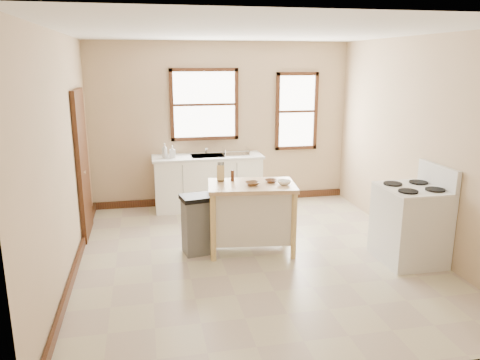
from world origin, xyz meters
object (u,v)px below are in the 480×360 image
at_px(soap_bottle_b, 172,152).
at_px(trash_bin, 197,224).
at_px(dish_rack, 236,152).
at_px(kitchen_island, 251,217).
at_px(bowl_a, 252,184).
at_px(soap_bottle_a, 165,151).
at_px(knife_block, 221,174).
at_px(pepper_grinder, 232,176).
at_px(bowl_b, 271,181).
at_px(gas_stove, 411,214).
at_px(bowl_c, 284,183).

xyz_separation_m(soap_bottle_b, trash_bin, (0.18, -1.87, -0.63)).
height_order(dish_rack, kitchen_island, dish_rack).
height_order(bowl_a, trash_bin, bowl_a).
height_order(soap_bottle_a, knife_block, soap_bottle_a).
bearing_deg(pepper_grinder, soap_bottle_b, 111.35).
height_order(kitchen_island, pepper_grinder, pepper_grinder).
relative_size(soap_bottle_a, pepper_grinder, 1.60).
bearing_deg(dish_rack, kitchen_island, -70.39).
height_order(pepper_grinder, bowl_a, pepper_grinder).
bearing_deg(kitchen_island, bowl_b, 13.32).
height_order(knife_block, bowl_b, knife_block).
xyz_separation_m(bowl_b, gas_stove, (1.61, -0.75, -0.32)).
bearing_deg(bowl_b, bowl_c, -47.44).
bearing_deg(bowl_a, trash_bin, 169.97).
relative_size(soap_bottle_a, dish_rack, 0.55).
bearing_deg(soap_bottle_b, kitchen_island, -68.68).
relative_size(dish_rack, knife_block, 2.17).
relative_size(soap_bottle_b, gas_stove, 0.16).
relative_size(knife_block, bowl_b, 1.30).
bearing_deg(bowl_c, soap_bottle_a, 124.97).
bearing_deg(knife_block, soap_bottle_a, 121.16).
distance_m(kitchen_island, bowl_c, 0.65).
height_order(soap_bottle_a, pepper_grinder, soap_bottle_a).
distance_m(soap_bottle_a, bowl_a, 2.23).
distance_m(kitchen_island, gas_stove, 2.02).
distance_m(pepper_grinder, trash_bin, 0.79).
height_order(kitchen_island, trash_bin, kitchen_island).
distance_m(soap_bottle_b, bowl_b, 2.23).
xyz_separation_m(soap_bottle_b, gas_stove, (2.77, -2.65, -0.40)).
height_order(kitchen_island, knife_block, knife_block).
bearing_deg(gas_stove, dish_rack, 122.49).
height_order(soap_bottle_a, trash_bin, soap_bottle_a).
bearing_deg(soap_bottle_a, knife_block, -81.85).
xyz_separation_m(kitchen_island, bowl_c, (0.40, -0.12, 0.49)).
xyz_separation_m(pepper_grinder, bowl_c, (0.62, -0.31, -0.05)).
xyz_separation_m(kitchen_island, bowl_a, (-0.01, -0.06, 0.48)).
relative_size(dish_rack, bowl_b, 2.83).
bearing_deg(soap_bottle_b, bowl_c, -61.20).
xyz_separation_m(dish_rack, bowl_b, (0.10, -1.92, -0.03)).
xyz_separation_m(soap_bottle_a, kitchen_island, (1.02, -1.92, -0.58)).
xyz_separation_m(knife_block, bowl_b, (0.64, -0.20, -0.08)).
xyz_separation_m(dish_rack, gas_stove, (1.70, -2.67, -0.36)).
relative_size(soap_bottle_a, knife_block, 1.20).
relative_size(kitchen_island, bowl_b, 7.32).
bearing_deg(kitchen_island, pepper_grinder, 146.33).
bearing_deg(kitchen_island, gas_stove, -13.66).
bearing_deg(trash_bin, soap_bottle_b, 85.54).
relative_size(bowl_c, trash_bin, 0.22).
relative_size(bowl_b, gas_stove, 0.12).
relative_size(soap_bottle_a, bowl_c, 1.38).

